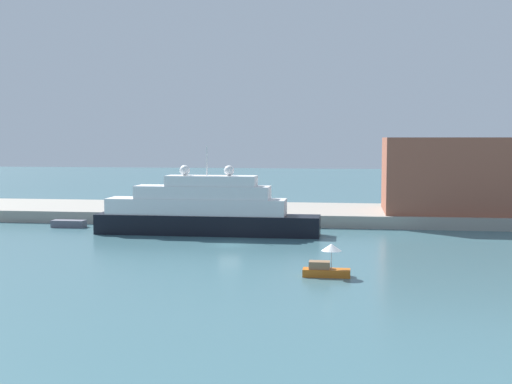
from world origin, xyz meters
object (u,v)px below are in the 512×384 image
at_px(harbor_building, 452,175).
at_px(parked_car, 148,204).
at_px(work_barge, 69,224).
at_px(large_yacht, 204,211).
at_px(small_motorboat, 326,265).
at_px(person_figure, 175,206).
at_px(mooring_bollard, 238,210).

relative_size(harbor_building, parked_car, 5.02).
relative_size(work_barge, parked_car, 1.19).
bearing_deg(large_yacht, small_motorboat, -55.61).
relative_size(small_motorboat, harbor_building, 0.22).
relative_size(small_motorboat, person_figure, 2.59).
bearing_deg(mooring_bollard, parked_car, 159.59).
xyz_separation_m(work_barge, mooring_bollard, (23.02, 5.26, 1.63)).
height_order(large_yacht, mooring_bollard, large_yacht).
height_order(small_motorboat, parked_car, parked_car).
height_order(small_motorboat, harbor_building, harbor_building).
bearing_deg(harbor_building, person_figure, -172.69).
height_order(harbor_building, person_figure, harbor_building).
relative_size(harbor_building, person_figure, 11.92).
relative_size(large_yacht, parked_car, 7.47).
bearing_deg(large_yacht, mooring_bollard, 72.49).
distance_m(large_yacht, parked_car, 19.21).
xyz_separation_m(large_yacht, small_motorboat, (16.53, -24.15, -1.96)).
relative_size(work_barge, harbor_building, 0.24).
xyz_separation_m(small_motorboat, parked_car, (-28.61, 39.07, 1.25)).
relative_size(large_yacht, small_motorboat, 6.85).
xyz_separation_m(parked_car, mooring_bollard, (15.03, -5.59, -0.21)).
bearing_deg(work_barge, small_motorboat, -37.63).
distance_m(harbor_building, mooring_bollard, 31.35).
bearing_deg(person_figure, large_yacht, -57.59).
bearing_deg(harbor_building, large_yacht, -155.12).
xyz_separation_m(large_yacht, mooring_bollard, (2.94, 9.33, -0.93)).
height_order(work_barge, harbor_building, harbor_building).
bearing_deg(harbor_building, small_motorboat, -112.95).
distance_m(person_figure, mooring_bollard, 9.56).
distance_m(large_yacht, mooring_bollard, 9.83).
distance_m(small_motorboat, parked_car, 48.44).
xyz_separation_m(large_yacht, work_barge, (-20.08, 4.07, -2.56)).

